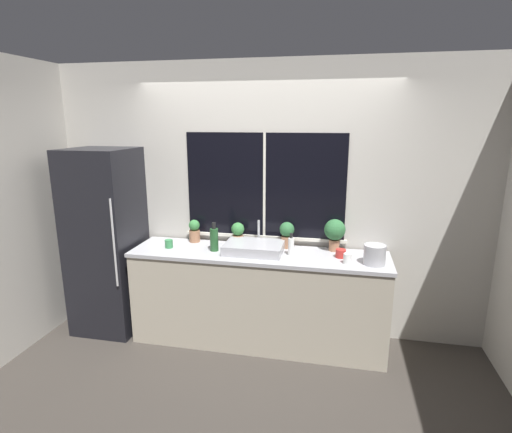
# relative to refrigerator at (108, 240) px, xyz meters

# --- Properties ---
(ground_plane) EXTENTS (14.00, 14.00, 0.00)m
(ground_plane) POSITION_rel_refrigerator_xyz_m (1.58, -0.31, -0.94)
(ground_plane) COLOR #38332D
(wall_back) EXTENTS (8.00, 0.09, 2.70)m
(wall_back) POSITION_rel_refrigerator_xyz_m (1.58, 0.32, 0.41)
(wall_back) COLOR #BCB7AD
(wall_back) RESTS_ON ground_plane
(wall_left) EXTENTS (0.06, 7.00, 2.70)m
(wall_left) POSITION_rel_refrigerator_xyz_m (-0.60, 1.19, 0.41)
(wall_left) COLOR #BCB7AD
(wall_left) RESTS_ON ground_plane
(wall_right) EXTENTS (0.06, 7.00, 2.70)m
(wall_right) POSITION_rel_refrigerator_xyz_m (3.76, 1.19, 0.41)
(wall_right) COLOR #BCB7AD
(wall_right) RESTS_ON ground_plane
(counter) EXTENTS (2.43, 0.58, 0.92)m
(counter) POSITION_rel_refrigerator_xyz_m (1.58, -0.03, -0.47)
(counter) COLOR #B2A893
(counter) RESTS_ON ground_plane
(refrigerator) EXTENTS (0.63, 0.70, 1.87)m
(refrigerator) POSITION_rel_refrigerator_xyz_m (0.00, 0.00, 0.00)
(refrigerator) COLOR black
(refrigerator) RESTS_ON ground_plane
(sink) EXTENTS (0.54, 0.43, 0.26)m
(sink) POSITION_rel_refrigerator_xyz_m (1.54, -0.02, 0.03)
(sink) COLOR #ADADB2
(sink) RESTS_ON counter
(potted_plant_far_left) EXTENTS (0.11, 0.11, 0.23)m
(potted_plant_far_left) POSITION_rel_refrigerator_xyz_m (0.87, 0.18, 0.10)
(potted_plant_far_left) COLOR #9E6B4C
(potted_plant_far_left) RESTS_ON counter
(potted_plant_center_left) EXTENTS (0.13, 0.13, 0.23)m
(potted_plant_center_left) POSITION_rel_refrigerator_xyz_m (1.33, 0.18, 0.11)
(potted_plant_center_left) COLOR #9E6B4C
(potted_plant_center_left) RESTS_ON counter
(potted_plant_center_right) EXTENTS (0.14, 0.14, 0.26)m
(potted_plant_center_right) POSITION_rel_refrigerator_xyz_m (1.82, 0.18, 0.13)
(potted_plant_center_right) COLOR #9E6B4C
(potted_plant_center_right) RESTS_ON counter
(potted_plant_far_right) EXTENTS (0.20, 0.20, 0.31)m
(potted_plant_far_right) POSITION_rel_refrigerator_xyz_m (2.28, 0.18, 0.18)
(potted_plant_far_right) COLOR #9E6B4C
(potted_plant_far_right) RESTS_ON counter
(soap_bottle) EXTENTS (0.05, 0.05, 0.21)m
(soap_bottle) POSITION_rel_refrigerator_xyz_m (1.89, -0.03, 0.07)
(soap_bottle) COLOR white
(soap_bottle) RESTS_ON counter
(bottle_tall) EXTENTS (0.08, 0.08, 0.28)m
(bottle_tall) POSITION_rel_refrigerator_xyz_m (1.16, -0.05, 0.10)
(bottle_tall) COLOR #235128
(bottle_tall) RESTS_ON counter
(mug_red) EXTENTS (0.09, 0.09, 0.08)m
(mug_red) POSITION_rel_refrigerator_xyz_m (2.34, -0.01, 0.03)
(mug_red) COLOR #B72D28
(mug_red) RESTS_ON counter
(mug_blue) EXTENTS (0.07, 0.07, 0.09)m
(mug_blue) POSITION_rel_refrigerator_xyz_m (2.63, 0.11, 0.03)
(mug_blue) COLOR #3351AD
(mug_blue) RESTS_ON counter
(mug_white) EXTENTS (0.07, 0.07, 0.09)m
(mug_white) POSITION_rel_refrigerator_xyz_m (2.40, -0.15, 0.03)
(mug_white) COLOR white
(mug_white) RESTS_ON counter
(mug_green) EXTENTS (0.08, 0.08, 0.08)m
(mug_green) POSITION_rel_refrigerator_xyz_m (0.70, -0.06, 0.03)
(mug_green) COLOR #38844C
(mug_green) RESTS_ON counter
(kettle) EXTENTS (0.19, 0.19, 0.19)m
(kettle) POSITION_rel_refrigerator_xyz_m (2.63, -0.13, 0.08)
(kettle) COLOR #B2B2B7
(kettle) RESTS_ON counter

